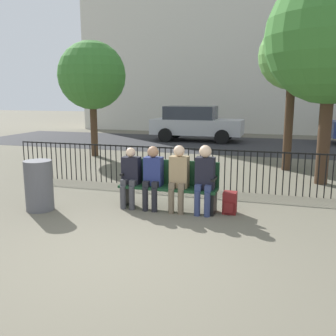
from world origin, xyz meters
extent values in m
plane|color=#605B4C|center=(0.00, 0.00, 0.00)|extent=(80.00, 80.00, 0.00)
cube|color=#14381E|center=(0.00, 2.24, 0.42)|extent=(1.87, 0.45, 0.05)
cube|color=#14381E|center=(0.00, 2.44, 0.69)|extent=(1.87, 0.05, 0.47)
cube|color=black|center=(-0.87, 2.24, 0.20)|extent=(0.06, 0.38, 0.40)
cube|color=black|center=(0.87, 2.24, 0.20)|extent=(0.06, 0.38, 0.40)
cube|color=black|center=(-0.87, 2.24, 0.65)|extent=(0.06, 0.38, 0.04)
cube|color=black|center=(0.87, 2.24, 0.65)|extent=(0.06, 0.38, 0.04)
cylinder|color=#3D3D42|center=(-0.83, 2.02, 0.23)|extent=(0.11, 0.11, 0.45)
cylinder|color=#3D3D42|center=(-0.65, 2.02, 0.23)|extent=(0.11, 0.11, 0.45)
cube|color=#3D3D42|center=(-0.83, 2.12, 0.50)|extent=(0.11, 0.20, 0.12)
cube|color=#3D3D42|center=(-0.65, 2.12, 0.50)|extent=(0.11, 0.20, 0.12)
cube|color=black|center=(-0.74, 2.24, 0.71)|extent=(0.34, 0.22, 0.52)
sphere|color=beige|center=(-0.74, 2.22, 1.07)|extent=(0.18, 0.18, 0.18)
cylinder|color=black|center=(-0.38, 2.02, 0.23)|extent=(0.11, 0.11, 0.45)
cylinder|color=black|center=(-0.20, 2.02, 0.23)|extent=(0.11, 0.11, 0.45)
cube|color=black|center=(-0.38, 2.12, 0.50)|extent=(0.11, 0.20, 0.12)
cube|color=black|center=(-0.20, 2.12, 0.50)|extent=(0.11, 0.20, 0.12)
cube|color=navy|center=(-0.29, 2.24, 0.72)|extent=(0.34, 0.22, 0.54)
sphere|color=#A37556|center=(-0.29, 2.22, 1.10)|extent=(0.21, 0.21, 0.21)
cylinder|color=brown|center=(0.13, 2.02, 0.23)|extent=(0.11, 0.11, 0.45)
cylinder|color=brown|center=(0.31, 2.02, 0.23)|extent=(0.11, 0.11, 0.45)
cube|color=brown|center=(0.13, 2.12, 0.50)|extent=(0.11, 0.20, 0.12)
cube|color=brown|center=(0.31, 2.12, 0.50)|extent=(0.11, 0.20, 0.12)
cube|color=#997F59|center=(0.22, 2.24, 0.74)|extent=(0.34, 0.22, 0.58)
sphere|color=beige|center=(0.22, 2.22, 1.14)|extent=(0.20, 0.20, 0.20)
cylinder|color=navy|center=(0.61, 2.02, 0.23)|extent=(0.11, 0.11, 0.45)
cylinder|color=navy|center=(0.79, 2.02, 0.23)|extent=(0.11, 0.11, 0.45)
cube|color=navy|center=(0.61, 2.12, 0.50)|extent=(0.11, 0.20, 0.12)
cube|color=navy|center=(0.79, 2.12, 0.50)|extent=(0.11, 0.20, 0.12)
cube|color=black|center=(0.70, 2.24, 0.74)|extent=(0.34, 0.22, 0.59)
sphere|color=beige|center=(0.70, 2.22, 1.15)|extent=(0.22, 0.22, 0.22)
cube|color=maroon|center=(1.16, 2.33, 0.20)|extent=(0.24, 0.23, 0.41)
cube|color=maroon|center=(1.16, 2.19, 0.14)|extent=(0.17, 0.04, 0.18)
cylinder|color=black|center=(-4.50, 3.93, 0.47)|extent=(0.02, 0.02, 0.95)
cylinder|color=black|center=(-4.36, 3.93, 0.47)|extent=(0.02, 0.02, 0.95)
cylinder|color=black|center=(-4.22, 3.93, 0.47)|extent=(0.02, 0.02, 0.95)
cylinder|color=black|center=(-4.08, 3.93, 0.47)|extent=(0.02, 0.02, 0.95)
cylinder|color=black|center=(-3.94, 3.93, 0.47)|extent=(0.02, 0.02, 0.95)
cylinder|color=black|center=(-3.80, 3.93, 0.47)|extent=(0.02, 0.02, 0.95)
cylinder|color=black|center=(-3.66, 3.93, 0.47)|extent=(0.02, 0.02, 0.95)
cylinder|color=black|center=(-3.52, 3.93, 0.47)|extent=(0.02, 0.02, 0.95)
cylinder|color=black|center=(-3.38, 3.93, 0.47)|extent=(0.02, 0.02, 0.95)
cylinder|color=black|center=(-3.24, 3.93, 0.47)|extent=(0.02, 0.02, 0.95)
cylinder|color=black|center=(-3.10, 3.93, 0.47)|extent=(0.02, 0.02, 0.95)
cylinder|color=black|center=(-2.96, 3.93, 0.47)|extent=(0.02, 0.02, 0.95)
cylinder|color=black|center=(-2.82, 3.93, 0.47)|extent=(0.02, 0.02, 0.95)
cylinder|color=black|center=(-2.68, 3.93, 0.47)|extent=(0.02, 0.02, 0.95)
cylinder|color=black|center=(-2.54, 3.93, 0.47)|extent=(0.02, 0.02, 0.95)
cylinder|color=black|center=(-2.40, 3.93, 0.47)|extent=(0.02, 0.02, 0.95)
cylinder|color=black|center=(-2.26, 3.93, 0.47)|extent=(0.02, 0.02, 0.95)
cylinder|color=black|center=(-2.12, 3.93, 0.47)|extent=(0.02, 0.02, 0.95)
cylinder|color=black|center=(-1.98, 3.93, 0.47)|extent=(0.02, 0.02, 0.95)
cylinder|color=black|center=(-1.84, 3.93, 0.47)|extent=(0.02, 0.02, 0.95)
cylinder|color=black|center=(-1.70, 3.93, 0.47)|extent=(0.02, 0.02, 0.95)
cylinder|color=black|center=(-1.56, 3.93, 0.47)|extent=(0.02, 0.02, 0.95)
cylinder|color=black|center=(-1.42, 3.93, 0.47)|extent=(0.02, 0.02, 0.95)
cylinder|color=black|center=(-1.28, 3.93, 0.47)|extent=(0.02, 0.02, 0.95)
cylinder|color=black|center=(-1.14, 3.93, 0.47)|extent=(0.02, 0.02, 0.95)
cylinder|color=black|center=(-1.00, 3.93, 0.47)|extent=(0.02, 0.02, 0.95)
cylinder|color=black|center=(-0.86, 3.93, 0.47)|extent=(0.02, 0.02, 0.95)
cylinder|color=black|center=(-0.72, 3.93, 0.47)|extent=(0.02, 0.02, 0.95)
cylinder|color=black|center=(-0.58, 3.93, 0.47)|extent=(0.02, 0.02, 0.95)
cylinder|color=black|center=(-0.44, 3.93, 0.47)|extent=(0.02, 0.02, 0.95)
cylinder|color=black|center=(-0.30, 3.93, 0.47)|extent=(0.02, 0.02, 0.95)
cylinder|color=black|center=(-0.16, 3.93, 0.47)|extent=(0.02, 0.02, 0.95)
cylinder|color=black|center=(-0.02, 3.93, 0.47)|extent=(0.02, 0.02, 0.95)
cylinder|color=black|center=(0.12, 3.93, 0.47)|extent=(0.02, 0.02, 0.95)
cylinder|color=black|center=(0.26, 3.93, 0.47)|extent=(0.02, 0.02, 0.95)
cylinder|color=black|center=(0.40, 3.93, 0.47)|extent=(0.02, 0.02, 0.95)
cylinder|color=black|center=(0.54, 3.93, 0.47)|extent=(0.02, 0.02, 0.95)
cylinder|color=black|center=(0.68, 3.93, 0.47)|extent=(0.02, 0.02, 0.95)
cylinder|color=black|center=(0.82, 3.93, 0.47)|extent=(0.02, 0.02, 0.95)
cylinder|color=black|center=(0.96, 3.93, 0.47)|extent=(0.02, 0.02, 0.95)
cylinder|color=black|center=(1.10, 3.93, 0.47)|extent=(0.02, 0.02, 0.95)
cylinder|color=black|center=(1.24, 3.93, 0.47)|extent=(0.02, 0.02, 0.95)
cylinder|color=black|center=(1.38, 3.93, 0.47)|extent=(0.02, 0.02, 0.95)
cylinder|color=black|center=(1.52, 3.93, 0.47)|extent=(0.02, 0.02, 0.95)
cylinder|color=black|center=(1.66, 3.93, 0.47)|extent=(0.02, 0.02, 0.95)
cylinder|color=black|center=(1.80, 3.93, 0.47)|extent=(0.02, 0.02, 0.95)
cylinder|color=black|center=(1.94, 3.93, 0.47)|extent=(0.02, 0.02, 0.95)
cylinder|color=black|center=(2.08, 3.93, 0.47)|extent=(0.02, 0.02, 0.95)
cylinder|color=black|center=(2.22, 3.93, 0.47)|extent=(0.02, 0.02, 0.95)
cylinder|color=black|center=(2.36, 3.93, 0.47)|extent=(0.02, 0.02, 0.95)
cylinder|color=black|center=(2.50, 3.93, 0.47)|extent=(0.02, 0.02, 0.95)
cylinder|color=black|center=(2.64, 3.93, 0.47)|extent=(0.02, 0.02, 0.95)
cylinder|color=black|center=(2.78, 3.93, 0.47)|extent=(0.02, 0.02, 0.95)
cylinder|color=black|center=(2.92, 3.93, 0.47)|extent=(0.02, 0.02, 0.95)
cylinder|color=black|center=(3.06, 3.93, 0.47)|extent=(0.02, 0.02, 0.95)
cube|color=black|center=(0.00, 3.93, 0.93)|extent=(9.00, 0.03, 0.03)
cylinder|color=#422D1E|center=(-4.34, 7.57, 1.08)|extent=(0.24, 0.24, 2.16)
sphere|color=#38752D|center=(-4.34, 7.57, 2.80)|extent=(2.32, 2.32, 2.32)
cylinder|color=#422D1E|center=(2.17, 6.87, 1.35)|extent=(0.24, 0.24, 2.69)
sphere|color=#569342|center=(2.17, 6.87, 3.21)|extent=(1.87, 1.87, 1.87)
cylinder|color=#422D1E|center=(2.98, 5.34, 1.30)|extent=(0.30, 0.30, 2.60)
sphere|color=#38752D|center=(2.98, 5.34, 3.44)|extent=(3.05, 3.05, 3.05)
cube|color=#2B2B2D|center=(0.00, 12.00, 0.00)|extent=(24.00, 6.00, 0.01)
cube|color=#B7B7BC|center=(-1.80, 12.90, 0.67)|extent=(4.20, 1.70, 0.70)
cube|color=#2D333D|center=(-2.11, 12.90, 1.32)|extent=(2.31, 1.56, 0.60)
cylinder|color=black|center=(-0.50, 12.03, 0.32)|extent=(0.64, 0.20, 0.64)
cylinder|color=black|center=(-0.50, 13.77, 0.32)|extent=(0.64, 0.20, 0.64)
cylinder|color=black|center=(-3.10, 12.03, 0.32)|extent=(0.64, 0.20, 0.64)
cylinder|color=black|center=(-3.10, 13.77, 0.32)|extent=(0.64, 0.20, 0.64)
cylinder|color=#56565B|center=(-2.31, 1.51, 0.47)|extent=(0.51, 0.51, 0.95)
camera|label=1|loc=(1.99, -4.31, 2.14)|focal=40.00mm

